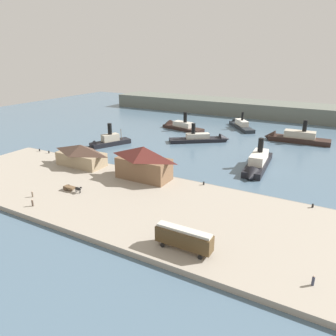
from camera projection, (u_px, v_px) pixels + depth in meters
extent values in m
plane|color=slate|center=(158.00, 172.00, 99.15)|extent=(320.00, 320.00, 0.00)
cube|color=#9E9384|center=(114.00, 197.00, 80.90)|extent=(110.00, 36.00, 1.20)
cube|color=gray|center=(152.00, 174.00, 96.03)|extent=(110.00, 0.80, 1.00)
cube|color=#998466|center=(82.00, 159.00, 101.07)|extent=(15.27, 7.24, 4.19)
pyramid|color=#473328|center=(81.00, 149.00, 99.92)|extent=(15.58, 7.61, 2.55)
cube|color=brown|center=(144.00, 168.00, 90.10)|extent=(15.13, 7.03, 5.98)
pyramid|color=maroon|center=(143.00, 153.00, 88.48)|extent=(15.43, 7.38, 3.46)
cube|color=#4C381E|center=(184.00, 238.00, 57.30)|extent=(10.76, 2.43, 2.96)
cube|color=beige|center=(184.00, 230.00, 56.71)|extent=(10.33, 1.70, 0.50)
cylinder|color=black|center=(205.00, 250.00, 57.23)|extent=(0.90, 0.18, 0.90)
cylinder|color=black|center=(200.00, 257.00, 55.24)|extent=(0.90, 0.18, 0.90)
cylinder|color=black|center=(169.00, 239.00, 60.69)|extent=(0.90, 0.18, 0.90)
cylinder|color=black|center=(162.00, 245.00, 58.69)|extent=(0.90, 0.18, 0.90)
cube|color=brown|center=(69.00, 187.00, 82.86)|extent=(3.17, 1.45, 0.50)
cylinder|color=#4C3828|center=(69.00, 187.00, 83.98)|extent=(1.20, 0.10, 1.20)
cylinder|color=#4C3828|center=(65.00, 188.00, 82.79)|extent=(1.20, 0.10, 1.20)
ellipsoid|color=black|center=(78.00, 189.00, 81.41)|extent=(2.00, 0.70, 0.90)
ellipsoid|color=black|center=(81.00, 188.00, 80.71)|extent=(0.70, 0.32, 0.44)
cylinder|color=black|center=(80.00, 191.00, 81.50)|extent=(0.16, 0.16, 1.00)
cylinder|color=black|center=(79.00, 192.00, 81.17)|extent=(0.16, 0.16, 1.00)
cylinder|color=black|center=(77.00, 190.00, 82.05)|extent=(0.16, 0.16, 1.00)
cylinder|color=black|center=(76.00, 191.00, 81.72)|extent=(0.16, 0.16, 1.00)
cylinder|color=#4C3D33|center=(33.00, 203.00, 74.41)|extent=(0.42, 0.42, 1.44)
sphere|color=#CCA889|center=(32.00, 200.00, 74.12)|extent=(0.26, 0.26, 0.26)
cylinder|color=#33384C|center=(313.00, 281.00, 49.02)|extent=(0.43, 0.43, 1.48)
sphere|color=#CCA889|center=(314.00, 277.00, 48.72)|extent=(0.27, 0.27, 0.27)
cylinder|color=#6B5B4C|center=(32.00, 195.00, 79.16)|extent=(0.38, 0.38, 1.29)
sphere|color=#CCA889|center=(32.00, 192.00, 78.90)|extent=(0.24, 0.24, 0.24)
cylinder|color=black|center=(313.00, 206.00, 73.83)|extent=(0.44, 0.44, 0.90)
cylinder|color=black|center=(49.00, 152.00, 113.68)|extent=(0.44, 0.44, 0.90)
cylinder|color=black|center=(40.00, 150.00, 116.03)|extent=(0.44, 0.44, 0.90)
cylinder|color=black|center=(204.00, 183.00, 86.50)|extent=(0.44, 0.44, 0.90)
cube|color=black|center=(299.00, 140.00, 131.97)|extent=(24.12, 7.37, 1.96)
cone|color=black|center=(269.00, 137.00, 137.08)|extent=(4.52, 5.99, 5.83)
cube|color=#B2A893|center=(300.00, 134.00, 131.16)|extent=(12.18, 5.09, 2.81)
cylinder|color=black|center=(305.00, 126.00, 129.27)|extent=(1.68, 1.68, 4.60)
cube|color=black|center=(183.00, 128.00, 153.57)|extent=(22.01, 11.04, 1.46)
cone|color=black|center=(167.00, 125.00, 160.30)|extent=(5.02, 6.39, 5.66)
cube|color=beige|center=(183.00, 124.00, 152.92)|extent=(10.52, 6.33, 2.35)
cylinder|color=black|center=(185.00, 117.00, 150.88)|extent=(1.71, 1.71, 4.86)
cube|color=black|center=(111.00, 143.00, 127.83)|extent=(11.08, 16.63, 1.77)
cone|color=black|center=(92.00, 146.00, 123.39)|extent=(5.02, 4.41, 4.17)
cube|color=#B2A893|center=(110.00, 138.00, 127.07)|extent=(5.89, 7.44, 2.71)
cylinder|color=black|center=(110.00, 129.00, 125.87)|extent=(1.66, 1.66, 4.37)
cylinder|color=brown|center=(121.00, 134.00, 129.48)|extent=(0.24, 0.24, 4.17)
cube|color=#23282D|center=(241.00, 127.00, 155.84)|extent=(17.58, 20.51, 1.64)
cone|color=#23282D|center=(233.00, 122.00, 166.19)|extent=(5.90, 5.84, 4.35)
cube|color=silver|center=(242.00, 123.00, 155.13)|extent=(8.68, 9.73, 2.52)
cylinder|color=black|center=(242.00, 116.00, 153.84)|extent=(1.09, 1.09, 3.94)
cube|color=black|center=(258.00, 165.00, 102.97)|extent=(7.26, 24.05, 1.99)
cone|color=black|center=(250.00, 177.00, 92.88)|extent=(5.33, 4.61, 5.05)
cube|color=silver|center=(259.00, 157.00, 102.14)|extent=(5.14, 12.28, 2.89)
cylinder|color=black|center=(261.00, 145.00, 101.98)|extent=(1.69, 1.69, 4.55)
cylinder|color=brown|center=(263.00, 149.00, 107.87)|extent=(0.24, 0.24, 4.78)
cube|color=black|center=(197.00, 140.00, 132.90)|extent=(22.00, 18.21, 1.43)
cone|color=black|center=(225.00, 139.00, 134.27)|extent=(6.27, 6.41, 4.86)
cube|color=beige|center=(198.00, 136.00, 132.30)|extent=(9.63, 8.26, 2.08)
cylinder|color=black|center=(193.00, 128.00, 130.99)|extent=(1.61, 1.61, 4.29)
cube|color=#60665B|center=(254.00, 108.00, 188.03)|extent=(180.00, 24.00, 8.00)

